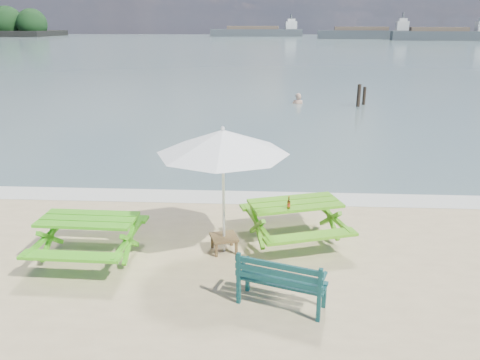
# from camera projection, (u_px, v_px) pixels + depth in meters

# --- Properties ---
(sea) EXTENTS (300.00, 300.00, 0.00)m
(sea) POSITION_uv_depth(u_px,v_px,m) (265.00, 45.00, 87.51)
(sea) COLOR slate
(sea) RESTS_ON ground
(foam_strip) EXTENTS (22.00, 0.90, 0.01)m
(foam_strip) POSITION_uv_depth(u_px,v_px,m) (240.00, 197.00, 11.48)
(foam_strip) COLOR silver
(foam_strip) RESTS_ON ground
(picnic_table_left) EXTENTS (1.73, 1.92, 0.80)m
(picnic_table_left) POSITION_uv_depth(u_px,v_px,m) (90.00, 239.00, 8.40)
(picnic_table_left) COLOR #44B01A
(picnic_table_left) RESTS_ON ground
(picnic_table_right) EXTENTS (2.22, 2.35, 0.82)m
(picnic_table_right) POSITION_uv_depth(u_px,v_px,m) (294.00, 223.00, 9.08)
(picnic_table_right) COLOR #50A118
(picnic_table_right) RESTS_ON ground
(park_bench) EXTENTS (1.40, 0.84, 0.82)m
(park_bench) POSITION_uv_depth(u_px,v_px,m) (281.00, 290.00, 7.05)
(park_bench) COLOR #0E3B3C
(park_bench) RESTS_ON ground
(side_table) EXTENTS (0.59, 0.59, 0.31)m
(side_table) POSITION_uv_depth(u_px,v_px,m) (224.00, 243.00, 8.76)
(side_table) COLOR brown
(side_table) RESTS_ON ground
(patio_umbrella) EXTENTS (2.97, 2.97, 2.33)m
(patio_umbrella) POSITION_uv_depth(u_px,v_px,m) (223.00, 142.00, 8.13)
(patio_umbrella) COLOR silver
(patio_umbrella) RESTS_ON ground
(beer_bottle) EXTENTS (0.06, 0.06, 0.23)m
(beer_bottle) POSITION_uv_depth(u_px,v_px,m) (289.00, 205.00, 8.61)
(beer_bottle) COLOR #974515
(beer_bottle) RESTS_ON picnic_table_right
(swimmer) EXTENTS (0.69, 0.48, 1.80)m
(swimmer) POSITION_uv_depth(u_px,v_px,m) (298.00, 110.00, 24.85)
(swimmer) COLOR tan
(swimmer) RESTS_ON ground
(mooring_pilings) EXTENTS (0.57, 0.77, 1.33)m
(mooring_pilings) POSITION_uv_depth(u_px,v_px,m) (361.00, 98.00, 23.92)
(mooring_pilings) COLOR black
(mooring_pilings) RESTS_ON ground
(cargo_ships) EXTENTS (142.31, 36.00, 4.40)m
(cargo_ships) POSITION_uv_depth(u_px,v_px,m) (461.00, 34.00, 120.77)
(cargo_ships) COLOR #394044
(cargo_ships) RESTS_ON ground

